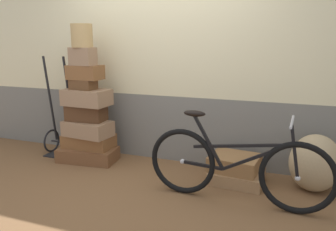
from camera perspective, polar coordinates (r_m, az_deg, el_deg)
name	(u,v)px	position (r m, az deg, el deg)	size (l,w,h in m)	color
ground	(139,183)	(3.85, -5.06, -11.41)	(8.78, 5.20, 0.06)	brown
station_building	(166,64)	(4.30, -0.35, 8.74)	(6.78, 0.74, 2.54)	slate
suitcase_0	(88,154)	(4.50, -13.51, -6.50)	(0.74, 0.40, 0.17)	brown
suitcase_1	(89,141)	(4.50, -13.38, -4.23)	(0.64, 0.36, 0.17)	brown
suitcase_2	(88,129)	(4.40, -13.54, -2.18)	(0.61, 0.34, 0.19)	#937051
suitcase_3	(86,113)	(4.39, -13.79, 0.46)	(0.48, 0.27, 0.20)	#4C2D19
suitcase_4	(87,97)	(4.34, -13.72, 3.04)	(0.57, 0.35, 0.20)	#937051
suitcase_5	(83,85)	(4.32, -14.29, 5.14)	(0.32, 0.19, 0.12)	brown
suitcase_6	(85,72)	(4.32, -13.98, 7.17)	(0.42, 0.26, 0.18)	brown
suitcase_7	(83,56)	(4.27, -14.37, 9.75)	(0.31, 0.18, 0.22)	#937051
suitcase_8	(237,176)	(3.83, 11.67, -10.16)	(0.57, 0.46, 0.13)	#9E754C
suitcase_9	(235,163)	(3.81, 11.34, -7.92)	(0.52, 0.44, 0.17)	olive
wicker_basket	(82,36)	(4.29, -14.52, 13.08)	(0.26, 0.26, 0.28)	tan
luggage_trolley	(61,133)	(4.82, -17.75, -2.85)	(0.40, 0.38, 1.34)	black
burlap_sack	(315,163)	(3.79, 23.84, -7.46)	(0.52, 0.44, 0.61)	tan
bicycle	(236,167)	(3.27, 11.50, -8.64)	(1.78, 0.46, 0.88)	black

